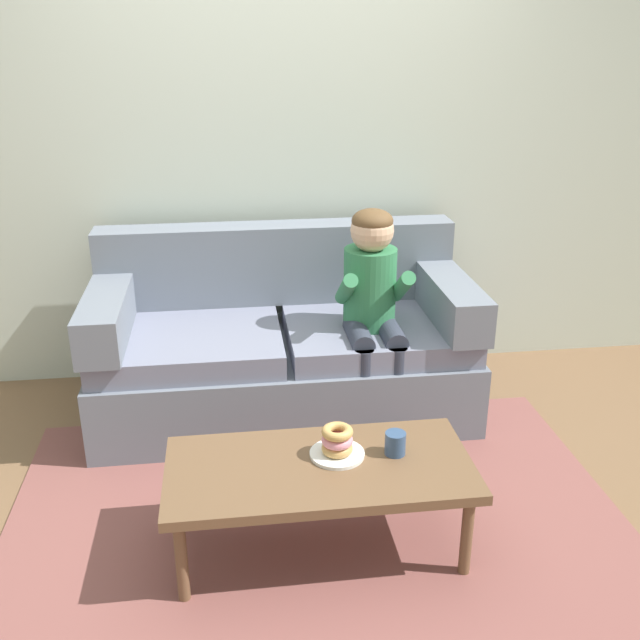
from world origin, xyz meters
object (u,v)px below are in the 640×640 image
coffee_table (320,473)px  person_child (373,299)px  mug (395,443)px  donut (337,448)px  couch (283,348)px

coffee_table → person_child: (0.39, 0.97, 0.32)m
coffee_table → mug: size_ratio=12.75×
coffee_table → donut: bearing=35.6°
couch → donut: bearing=-84.3°
donut → mug: 0.22m
donut → mug: bearing=-4.0°
donut → mug: mug is taller
couch → coffee_table: couch is taller
coffee_table → donut: 0.12m
couch → coffee_table: size_ratio=1.66×
couch → coffee_table: (0.04, -1.17, 0.01)m
couch → mug: (0.33, -1.14, 0.09)m
couch → mug: couch is taller
mug → couch: bearing=106.4°
person_child → couch: bearing=154.5°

